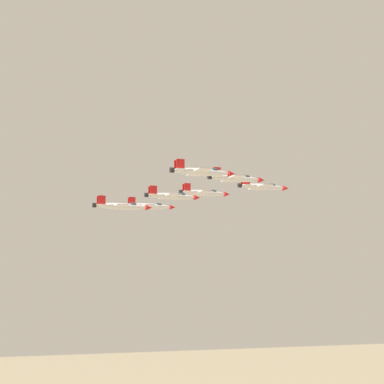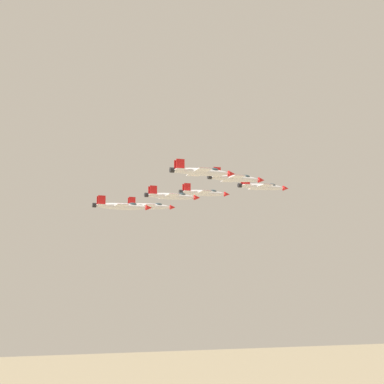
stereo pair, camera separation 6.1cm
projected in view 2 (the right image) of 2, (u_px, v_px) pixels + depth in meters
The scene contains 7 objects.
jet_lead at pixel (263, 187), 175.44m from camera, with size 17.74×10.88×3.73m.
jet_left_wingman at pixel (204, 193), 182.22m from camera, with size 17.63×10.77×3.70m.
jet_right_wingman at pixel (235, 178), 158.62m from camera, with size 17.48×10.65×3.68m.
jet_left_outer at pixel (149, 206), 188.59m from camera, with size 17.80×10.84×3.74m.
jet_right_outer at pixel (202, 172), 141.64m from camera, with size 17.63×10.73×3.71m.
jet_slot_rear at pixel (172, 196), 164.90m from camera, with size 17.33×10.64×3.64m.
jet_trailing at pixel (122, 206), 159.40m from camera, with size 17.45×10.72×3.67m.
Camera 2 is at (60.10, 167.46, 96.40)m, focal length 52.39 mm.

